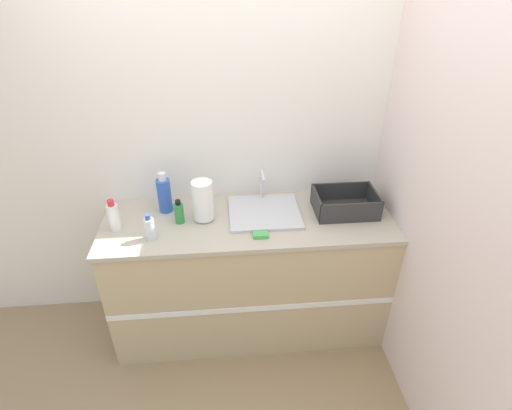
# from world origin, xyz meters

# --- Properties ---
(ground_plane) EXTENTS (12.00, 12.00, 0.00)m
(ground_plane) POSITION_xyz_m (0.00, 0.00, 0.00)
(ground_plane) COLOR #937A56
(wall_back) EXTENTS (4.23, 0.06, 2.60)m
(wall_back) POSITION_xyz_m (0.00, 0.65, 1.30)
(wall_back) COLOR silver
(wall_back) RESTS_ON ground_plane
(wall_right) EXTENTS (0.06, 2.62, 2.60)m
(wall_right) POSITION_xyz_m (0.94, 0.31, 1.30)
(wall_right) COLOR silver
(wall_right) RESTS_ON ground_plane
(counter_cabinet) EXTENTS (1.85, 0.65, 0.93)m
(counter_cabinet) POSITION_xyz_m (0.00, 0.31, 0.47)
(counter_cabinet) COLOR tan
(counter_cabinet) RESTS_ON ground_plane
(sink) EXTENTS (0.46, 0.41, 0.23)m
(sink) POSITION_xyz_m (0.10, 0.37, 0.95)
(sink) COLOR silver
(sink) RESTS_ON counter_cabinet
(paper_towel_roll) EXTENTS (0.13, 0.13, 0.27)m
(paper_towel_roll) POSITION_xyz_m (-0.28, 0.33, 1.07)
(paper_towel_roll) COLOR #4C4C51
(paper_towel_roll) RESTS_ON counter_cabinet
(dish_rack) EXTENTS (0.40, 0.28, 0.14)m
(dish_rack) POSITION_xyz_m (0.63, 0.35, 0.98)
(dish_rack) COLOR #2D2D2D
(dish_rack) RESTS_ON counter_cabinet
(bottle_blue) EXTENTS (0.09, 0.09, 0.27)m
(bottle_blue) POSITION_xyz_m (-0.53, 0.46, 1.05)
(bottle_blue) COLOR #2D56B7
(bottle_blue) RESTS_ON counter_cabinet
(bottle_white_spray) EXTENTS (0.07, 0.07, 0.21)m
(bottle_white_spray) POSITION_xyz_m (-0.82, 0.27, 1.02)
(bottle_white_spray) COLOR white
(bottle_white_spray) RESTS_ON counter_cabinet
(bottle_clear) EXTENTS (0.06, 0.06, 0.17)m
(bottle_clear) POSITION_xyz_m (-0.59, 0.15, 1.01)
(bottle_clear) COLOR silver
(bottle_clear) RESTS_ON counter_cabinet
(bottle_green) EXTENTS (0.06, 0.06, 0.16)m
(bottle_green) POSITION_xyz_m (-0.44, 0.31, 1.00)
(bottle_green) COLOR #2D8C3D
(bottle_green) RESTS_ON counter_cabinet
(sponge) EXTENTS (0.09, 0.06, 0.02)m
(sponge) POSITION_xyz_m (0.05, 0.11, 0.94)
(sponge) COLOR #4CB259
(sponge) RESTS_ON counter_cabinet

